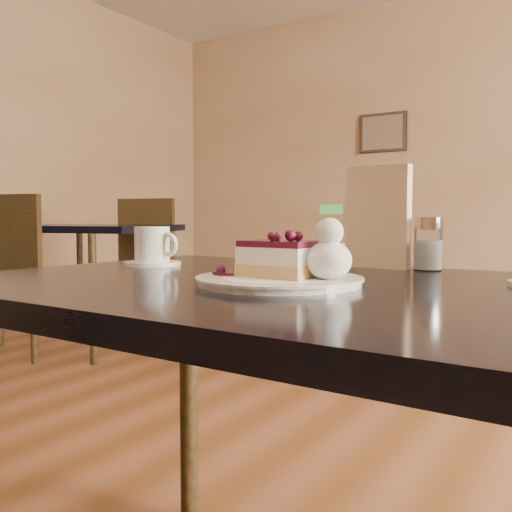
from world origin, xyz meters
The scene contains 10 objects.
main_table centered at (0.10, 0.06, 0.65)m, with size 1.20×0.83×0.73m.
dessert_plate centered at (0.09, 0.02, 0.74)m, with size 0.26×0.26×0.01m, color white.
cheesecake_slice centered at (0.09, 0.02, 0.77)m, with size 0.12×0.09×0.06m.
whipped_cream centered at (0.18, 0.02, 0.77)m, with size 0.07×0.07×0.06m.
berry_sauce centered at (0.01, 0.01, 0.75)m, with size 0.08×0.08×0.01m, color black.
coffee_set centered at (-0.32, 0.18, 0.77)m, with size 0.14×0.13×0.09m.
menu_card centered at (0.12, 0.38, 0.84)m, with size 0.14×0.03×0.21m, color #FFF4CB.
sugar_shaker centered at (0.23, 0.38, 0.79)m, with size 0.06×0.06×0.11m.
napkin_stack centered at (-0.02, 0.36, 0.75)m, with size 0.12×0.12×0.05m, color white.
bg_table_far_left centered at (-2.37, 1.78, 0.07)m, with size 1.22×1.90×1.26m.
Camera 1 is at (0.54, -0.77, 0.84)m, focal length 40.00 mm.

